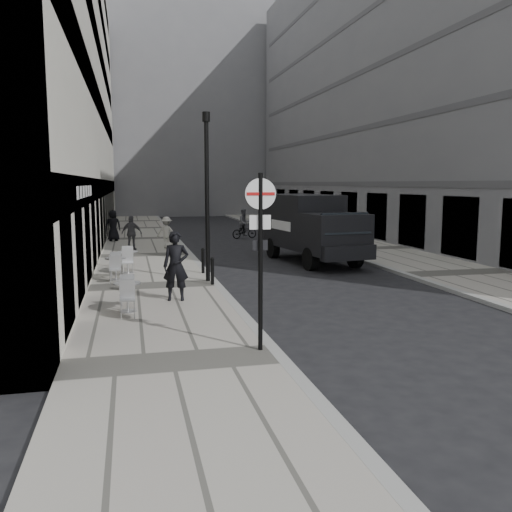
{
  "coord_description": "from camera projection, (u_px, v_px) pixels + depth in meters",
  "views": [
    {
      "loc": [
        -2.7,
        -6.96,
        3.35
      ],
      "look_at": [
        0.61,
        7.14,
        1.4
      ],
      "focal_mm": 38.0,
      "sensor_mm": 36.0,
      "label": 1
    }
  ],
  "objects": [
    {
      "name": "ground",
      "position": [
        328.0,
        418.0,
        7.78
      ],
      "size": [
        120.0,
        120.0,
        0.0
      ],
      "primitive_type": "plane",
      "color": "black",
      "rests_on": "ground"
    },
    {
      "name": "sidewalk",
      "position": [
        146.0,
        256.0,
        24.69
      ],
      "size": [
        4.0,
        60.0,
        0.12
      ],
      "primitive_type": "cube",
      "color": "gray",
      "rests_on": "ground"
    },
    {
      "name": "far_sidewalk",
      "position": [
        369.0,
        249.0,
        27.17
      ],
      "size": [
        4.0,
        60.0,
        0.12
      ],
      "primitive_type": "cube",
      "color": "gray",
      "rests_on": "ground"
    },
    {
      "name": "building_left",
      "position": [
        61.0,
        76.0,
        28.86
      ],
      "size": [
        4.0,
        45.0,
        18.0
      ],
      "primitive_type": "cube",
      "color": "beige",
      "rests_on": "ground"
    },
    {
      "name": "building_right",
      "position": [
        404.0,
        74.0,
        33.25
      ],
      "size": [
        6.0,
        45.0,
        20.0
      ],
      "primitive_type": "cube",
      "color": "slate",
      "rests_on": "ground"
    },
    {
      "name": "building_far",
      "position": [
        165.0,
        114.0,
        60.68
      ],
      "size": [
        24.0,
        16.0,
        22.0
      ],
      "primitive_type": "cube",
      "color": "slate",
      "rests_on": "ground"
    },
    {
      "name": "walking_man",
      "position": [
        176.0,
        266.0,
        14.94
      ],
      "size": [
        0.76,
        0.56,
        1.93
      ],
      "primitive_type": "imported",
      "rotation": [
        0.0,
        0.0,
        -0.14
      ],
      "color": "black",
      "rests_on": "sidewalk"
    },
    {
      "name": "sign_post",
      "position": [
        260.0,
        238.0,
        10.3
      ],
      "size": [
        0.59,
        0.11,
        3.42
      ],
      "rotation": [
        0.0,
        0.0,
        -0.07
      ],
      "color": "black",
      "rests_on": "sidewalk"
    },
    {
      "name": "lamppost",
      "position": [
        207.0,
        189.0,
        17.65
      ],
      "size": [
        0.25,
        0.25,
        5.5
      ],
      "color": "black",
      "rests_on": "sidewalk"
    },
    {
      "name": "bollard_near",
      "position": [
        203.0,
        261.0,
        19.56
      ],
      "size": [
        0.11,
        0.11,
        0.85
      ],
      "primitive_type": "cylinder",
      "color": "black",
      "rests_on": "sidewalk"
    },
    {
      "name": "bollard_far",
      "position": [
        212.0,
        272.0,
        17.37
      ],
      "size": [
        0.11,
        0.11,
        0.82
      ],
      "primitive_type": "cylinder",
      "color": "black",
      "rests_on": "sidewalk"
    },
    {
      "name": "panel_van",
      "position": [
        310.0,
        224.0,
        23.01
      ],
      "size": [
        3.0,
        6.3,
        2.86
      ],
      "rotation": [
        0.0,
        0.0,
        0.13
      ],
      "color": "black",
      "rests_on": "ground"
    },
    {
      "name": "cyclist",
      "position": [
        244.0,
        227.0,
        33.01
      ],
      "size": [
        1.78,
        1.11,
        1.81
      ],
      "rotation": [
        0.0,
        0.0,
        0.34
      ],
      "color": "black",
      "rests_on": "ground"
    },
    {
      "name": "pedestrian_a",
      "position": [
        132.0,
        233.0,
        26.08
      ],
      "size": [
        1.07,
        0.71,
        1.69
      ],
      "primitive_type": "imported",
      "rotation": [
        0.0,
        0.0,
        2.81
      ],
      "color": "#4D4C50",
      "rests_on": "sidewalk"
    },
    {
      "name": "pedestrian_b",
      "position": [
        167.0,
        232.0,
        27.1
      ],
      "size": [
        1.14,
        0.84,
        1.57
      ],
      "primitive_type": "imported",
      "rotation": [
        0.0,
        0.0,
        2.86
      ],
      "color": "#B6B2A8",
      "rests_on": "sidewalk"
    },
    {
      "name": "pedestrian_c",
      "position": [
        113.0,
        225.0,
        30.43
      ],
      "size": [
        0.96,
        0.75,
        1.75
      ],
      "primitive_type": "imported",
      "rotation": [
        0.0,
        0.0,
        3.39
      ],
      "color": "black",
      "rests_on": "sidewalk"
    },
    {
      "name": "cafe_table_near",
      "position": [
        128.0,
        295.0,
        13.64
      ],
      "size": [
        0.69,
        1.55,
        0.88
      ],
      "color": "#A8A8AA",
      "rests_on": "sidewalk"
    },
    {
      "name": "cafe_table_mid",
      "position": [
        128.0,
        260.0,
        19.48
      ],
      "size": [
        0.73,
        1.65,
        0.94
      ],
      "color": "silver",
      "rests_on": "sidewalk"
    },
    {
      "name": "cafe_table_far",
      "position": [
        116.0,
        267.0,
        18.13
      ],
      "size": [
        0.69,
        1.57,
        0.89
      ],
      "color": "#B4B4B6",
      "rests_on": "sidewalk"
    }
  ]
}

